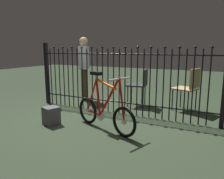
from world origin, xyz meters
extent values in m
plane|color=#2C3827|center=(0.00, 0.00, 0.00)|extent=(20.00, 20.00, 0.00)
cylinder|color=black|center=(-1.79, 0.66, 0.62)|extent=(0.02, 0.02, 1.23)
sphere|color=black|center=(-1.79, 0.66, 1.25)|extent=(0.05, 0.05, 0.05)
cylinder|color=black|center=(-1.67, 0.66, 0.62)|extent=(0.02, 0.02, 1.23)
cylinder|color=black|center=(-1.55, 0.66, 0.62)|extent=(0.02, 0.02, 1.23)
sphere|color=black|center=(-1.55, 0.66, 1.25)|extent=(0.05, 0.05, 0.05)
cylinder|color=black|center=(-1.43, 0.66, 0.62)|extent=(0.02, 0.02, 1.23)
cylinder|color=black|center=(-1.31, 0.66, 0.62)|extent=(0.02, 0.02, 1.23)
sphere|color=black|center=(-1.31, 0.66, 1.25)|extent=(0.05, 0.05, 0.05)
cylinder|color=black|center=(-1.19, 0.66, 0.62)|extent=(0.02, 0.02, 1.23)
cylinder|color=black|center=(-1.07, 0.66, 0.62)|extent=(0.02, 0.02, 1.23)
sphere|color=black|center=(-1.07, 0.66, 1.25)|extent=(0.05, 0.05, 0.05)
cylinder|color=black|center=(-0.95, 0.66, 0.62)|extent=(0.02, 0.02, 1.23)
cylinder|color=black|center=(-0.83, 0.66, 0.62)|extent=(0.02, 0.02, 1.23)
sphere|color=black|center=(-0.83, 0.66, 1.25)|extent=(0.05, 0.05, 0.05)
cylinder|color=black|center=(-0.71, 0.66, 0.62)|extent=(0.02, 0.02, 1.23)
cylinder|color=black|center=(-0.59, 0.66, 0.62)|extent=(0.02, 0.02, 1.23)
sphere|color=black|center=(-0.59, 0.66, 1.25)|extent=(0.05, 0.05, 0.05)
cylinder|color=black|center=(-0.47, 0.66, 0.62)|extent=(0.02, 0.02, 1.23)
cylinder|color=black|center=(-0.35, 0.66, 0.62)|extent=(0.02, 0.02, 1.23)
sphere|color=black|center=(-0.35, 0.66, 1.25)|extent=(0.05, 0.05, 0.05)
cylinder|color=black|center=(-0.23, 0.66, 0.62)|extent=(0.02, 0.02, 1.23)
cylinder|color=black|center=(-0.11, 0.66, 0.62)|extent=(0.02, 0.02, 1.23)
sphere|color=black|center=(-0.11, 0.66, 1.25)|extent=(0.05, 0.05, 0.05)
cylinder|color=black|center=(0.01, 0.66, 0.62)|extent=(0.02, 0.02, 1.23)
cylinder|color=black|center=(0.13, 0.66, 0.62)|extent=(0.02, 0.02, 1.23)
sphere|color=black|center=(0.13, 0.66, 1.25)|extent=(0.05, 0.05, 0.05)
cylinder|color=black|center=(0.25, 0.66, 0.62)|extent=(0.02, 0.02, 1.23)
cylinder|color=black|center=(0.37, 0.66, 0.62)|extent=(0.02, 0.02, 1.23)
sphere|color=black|center=(0.37, 0.66, 1.25)|extent=(0.05, 0.05, 0.05)
cylinder|color=black|center=(0.49, 0.66, 0.62)|extent=(0.02, 0.02, 1.23)
cylinder|color=black|center=(0.61, 0.66, 0.62)|extent=(0.02, 0.02, 1.23)
sphere|color=black|center=(0.61, 0.66, 1.25)|extent=(0.05, 0.05, 0.05)
cylinder|color=black|center=(0.73, 0.66, 0.62)|extent=(0.02, 0.02, 1.23)
cylinder|color=black|center=(0.85, 0.66, 0.62)|extent=(0.02, 0.02, 1.23)
sphere|color=black|center=(0.85, 0.66, 1.25)|extent=(0.05, 0.05, 0.05)
cylinder|color=black|center=(0.97, 0.66, 0.62)|extent=(0.02, 0.02, 1.23)
cylinder|color=black|center=(1.09, 0.66, 0.62)|extent=(0.02, 0.02, 1.23)
sphere|color=black|center=(1.09, 0.66, 1.25)|extent=(0.05, 0.05, 0.05)
cylinder|color=black|center=(1.21, 0.66, 0.62)|extent=(0.02, 0.02, 1.23)
cylinder|color=black|center=(1.33, 0.66, 0.62)|extent=(0.02, 0.02, 1.23)
sphere|color=black|center=(1.33, 0.66, 1.25)|extent=(0.05, 0.05, 0.05)
cylinder|color=black|center=(1.45, 0.66, 0.62)|extent=(0.02, 0.02, 1.23)
cylinder|color=black|center=(1.57, 0.66, 0.62)|extent=(0.02, 0.02, 1.23)
sphere|color=black|center=(1.57, 0.66, 1.25)|extent=(0.05, 0.05, 0.05)
cylinder|color=black|center=(0.00, 0.66, 0.22)|extent=(3.59, 0.03, 0.03)
cylinder|color=black|center=(0.00, 0.66, 1.13)|extent=(3.59, 0.03, 0.03)
cube|color=black|center=(-1.79, 0.66, 0.68)|extent=(0.07, 0.07, 1.35)
torus|color=black|center=(-0.20, -0.11, 0.22)|extent=(0.43, 0.18, 0.44)
cylinder|color=silver|center=(-0.20, -0.11, 0.22)|extent=(0.08, 0.05, 0.07)
torus|color=black|center=(0.58, -0.37, 0.22)|extent=(0.43, 0.18, 0.44)
cylinder|color=silver|center=(0.58, -0.37, 0.22)|extent=(0.08, 0.05, 0.07)
cylinder|color=red|center=(0.29, -0.27, 0.52)|extent=(0.43, 0.17, 0.65)
cylinder|color=#EA5914|center=(0.22, -0.25, 0.72)|extent=(0.42, 0.17, 0.14)
cylinder|color=red|center=(0.05, -0.19, 0.49)|extent=(0.12, 0.07, 0.57)
cylinder|color=red|center=(-0.06, -0.16, 0.21)|extent=(0.31, 0.13, 0.04)
cylinder|color=red|center=(-0.09, -0.14, 0.50)|extent=(0.25, 0.10, 0.56)
cylinder|color=red|center=(0.53, -0.35, 0.53)|extent=(0.13, 0.07, 0.62)
cylinder|color=silver|center=(0.48, -0.34, 0.83)|extent=(0.03, 0.03, 0.02)
cylinder|color=silver|center=(0.48, -0.34, 0.82)|extent=(0.15, 0.39, 0.03)
cylinder|color=silver|center=(0.01, -0.18, 0.81)|extent=(0.03, 0.03, 0.07)
cube|color=black|center=(0.01, -0.18, 0.86)|extent=(0.22, 0.15, 0.05)
cylinder|color=silver|center=(0.09, -0.21, 0.21)|extent=(0.17, 0.07, 0.18)
cylinder|color=black|center=(0.87, 1.35, 0.21)|extent=(0.02, 0.02, 0.43)
cylinder|color=black|center=(0.98, 1.67, 0.21)|extent=(0.02, 0.02, 0.43)
cylinder|color=black|center=(1.19, 1.24, 0.21)|extent=(0.02, 0.02, 0.43)
cylinder|color=black|center=(1.30, 1.56, 0.21)|extent=(0.02, 0.02, 0.43)
cube|color=tan|center=(1.08, 1.46, 0.44)|extent=(0.53, 0.53, 0.03)
cube|color=tan|center=(1.27, 1.39, 0.66)|extent=(0.15, 0.39, 0.38)
cylinder|color=black|center=(-0.03, 1.18, 0.22)|extent=(0.02, 0.02, 0.44)
cylinder|color=black|center=(-0.07, 1.48, 0.22)|extent=(0.02, 0.02, 0.44)
cylinder|color=black|center=(0.27, 1.21, 0.22)|extent=(0.02, 0.02, 0.44)
cylinder|color=black|center=(0.23, 1.52, 0.22)|extent=(0.02, 0.02, 0.44)
cube|color=#2D2D33|center=(0.10, 1.35, 0.46)|extent=(0.43, 0.43, 0.03)
cube|color=#2D2D33|center=(0.28, 1.37, 0.64)|extent=(0.08, 0.37, 0.32)
cylinder|color=#4C3823|center=(-1.21, 1.24, 0.38)|extent=(0.11, 0.11, 0.75)
cylinder|color=#4C3823|center=(-1.26, 1.39, 0.38)|extent=(0.11, 0.11, 0.75)
cube|color=silver|center=(-1.23, 1.31, 1.02)|extent=(0.26, 0.34, 0.53)
cylinder|color=silver|center=(-1.17, 1.12, 1.04)|extent=(0.08, 0.08, 0.51)
cylinder|color=silver|center=(-1.30, 1.50, 1.04)|extent=(0.08, 0.08, 0.51)
sphere|color=tan|center=(-1.23, 1.31, 1.40)|extent=(0.20, 0.20, 0.20)
cube|color=#4C4C51|center=(-0.71, -0.43, 0.15)|extent=(0.28, 0.28, 0.29)
camera|label=1|loc=(1.78, -3.08, 1.24)|focal=35.53mm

